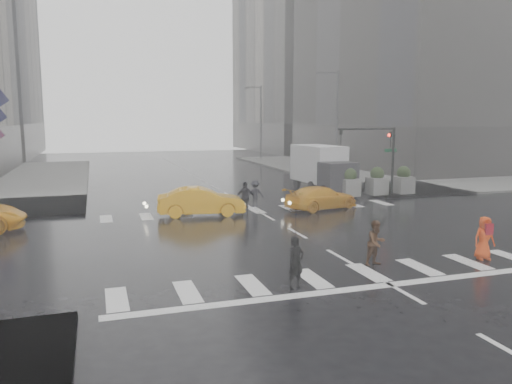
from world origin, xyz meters
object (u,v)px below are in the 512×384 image
object	(u,v)px
traffic_signal_pole	(380,147)
box_truck	(323,168)
pedestrian_orange	(484,238)
taxi_mid	(201,201)
pedestrian_brown	(376,243)

from	to	relation	value
traffic_signal_pole	box_truck	world-z (taller)	traffic_signal_pole
pedestrian_orange	taxi_mid	bearing A→B (deg)	134.61
pedestrian_orange	box_truck	distance (m)	17.13
box_truck	pedestrian_orange	bearing A→B (deg)	-100.74
pedestrian_orange	traffic_signal_pole	bearing A→B (deg)	82.48
pedestrian_orange	taxi_mid	xyz separation A→B (m)	(-7.98, 11.31, -0.05)
pedestrian_orange	taxi_mid	size ratio (longest dim) A/B	0.35
taxi_mid	traffic_signal_pole	bearing A→B (deg)	-70.55
traffic_signal_pole	pedestrian_orange	world-z (taller)	traffic_signal_pole
pedestrian_brown	pedestrian_orange	bearing A→B (deg)	-21.49
pedestrian_brown	taxi_mid	distance (m)	11.43
pedestrian_orange	box_truck	bearing A→B (deg)	93.45
taxi_mid	pedestrian_brown	bearing A→B (deg)	-152.62
traffic_signal_pole	pedestrian_brown	distance (m)	15.90
box_truck	pedestrian_brown	bearing A→B (deg)	-114.39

